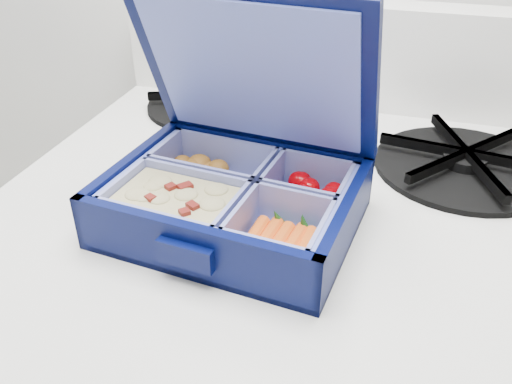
% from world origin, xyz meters
% --- Properties ---
extents(bento_box, '(0.24, 0.20, 0.05)m').
position_xyz_m(bento_box, '(-0.45, 1.62, 0.90)').
color(bento_box, '#030936').
rests_on(bento_box, stove).
extents(burner_grate, '(0.22, 0.22, 0.03)m').
position_xyz_m(burner_grate, '(-0.24, 1.79, 0.89)').
color(burner_grate, black).
rests_on(burner_grate, stove).
extents(burner_grate_rear, '(0.22, 0.22, 0.02)m').
position_xyz_m(burner_grate_rear, '(-0.57, 1.88, 0.89)').
color(burner_grate_rear, black).
rests_on(burner_grate_rear, stove).
extents(fork, '(0.15, 0.13, 0.01)m').
position_xyz_m(fork, '(-0.43, 1.76, 0.88)').
color(fork, '#BABAC3').
rests_on(fork, stove).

